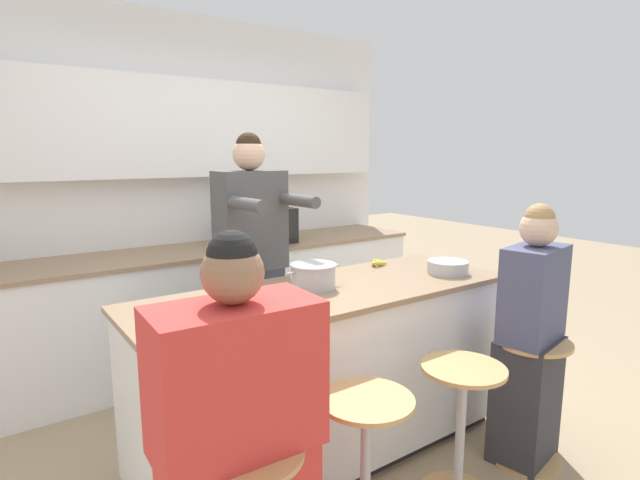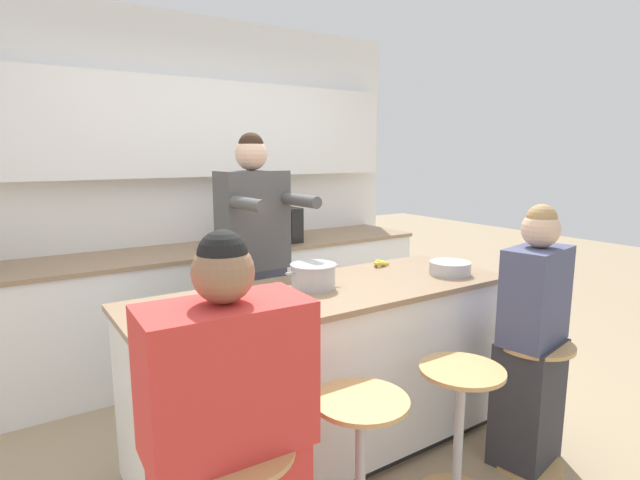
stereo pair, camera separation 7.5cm
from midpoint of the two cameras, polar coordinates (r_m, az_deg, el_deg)
ground_plane at (r=3.02m, az=1.61°, el=-22.93°), size 16.00×16.00×0.00m
wall_back at (r=4.18m, az=-13.22°, el=8.39°), size 3.77×0.22×2.70m
back_counter at (r=4.05m, az=-10.98°, el=-7.15°), size 3.50×0.68×0.91m
kitchen_island at (r=2.79m, az=1.66°, el=-14.77°), size 2.09×0.74×0.93m
bar_stool_center_left at (r=2.24m, az=5.67°, el=-24.30°), size 0.39×0.39×0.67m
bar_stool_center_right at (r=2.56m, az=16.46°, el=-19.94°), size 0.39×0.39×0.67m
bar_stool_rightmost at (r=2.97m, az=23.67°, el=-16.05°), size 0.39×0.39×0.67m
person_cooking at (r=3.14m, az=-6.82°, el=-4.17°), size 0.43×0.56×1.76m
person_wrapped_blanket at (r=1.83m, az=-9.09°, el=-22.69°), size 0.55×0.31×1.40m
person_seated_near at (r=2.88m, az=23.72°, el=-11.31°), size 0.43×0.33×1.39m
cooking_pot at (r=2.63m, az=0.05°, el=-4.12°), size 0.33×0.25×0.13m
fruit_bowl at (r=3.04m, az=15.31°, el=-3.11°), size 0.24×0.24×0.08m
coffee_cup_near at (r=2.08m, az=-14.86°, el=-8.86°), size 0.11×0.07×0.09m
banana_bunch at (r=3.17m, az=7.54°, el=-2.63°), size 0.14×0.10×0.04m
microwave at (r=4.05m, az=-5.61°, el=1.66°), size 0.49×0.36×0.28m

